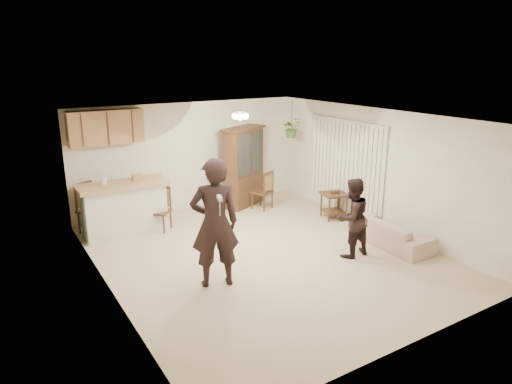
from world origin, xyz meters
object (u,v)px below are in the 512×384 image
sofa (391,226)px  china_hutch (244,167)px  chair_hutch_right (262,198)px  adult (215,231)px  child (352,221)px  chair_hutch_left (160,218)px  side_table (334,205)px  chair_bar (93,219)px

sofa → china_hutch: (-1.16, 3.62, 0.58)m
chair_hutch_right → adult: bearing=24.3°
adult → child: bearing=-170.0°
china_hutch → adult: bearing=-150.9°
sofa → china_hutch: 3.84m
sofa → chair_hutch_right: chair_hutch_right is taller
chair_hutch_left → china_hutch: bearing=60.0°
china_hutch → side_table: china_hutch is taller
adult → child: 2.59m
sofa → adult: size_ratio=1.04×
sofa → adult: 3.64m
side_table → chair_hutch_left: bearing=159.8°
china_hutch → chair_hutch_left: 2.52m
china_hutch → chair_bar: size_ratio=1.83×
chair_bar → adult: bearing=-97.8°
chair_bar → chair_hutch_left: 1.35m
sofa → chair_hutch_left: chair_hutch_left is taller
adult → chair_bar: size_ratio=1.72×
side_table → chair_bar: chair_bar is taller
adult → chair_hutch_right: 3.92m
sofa → adult: adult is taller
chair_hutch_left → sofa: bearing=5.5°
sofa → child: 1.07m
chair_bar → chair_hutch_right: bearing=-34.4°
chair_bar → side_table: bearing=-48.4°
chair_bar → chair_hutch_left: (1.21, -0.61, -0.04)m
sofa → side_table: 1.73m
china_hutch → chair_bar: china_hutch is taller
china_hutch → side_table: 2.34m
child → chair_bar: 5.20m
child → chair_hutch_right: bearing=-93.0°
sofa → child: child is taller
sofa → child: (-1.02, 0.01, 0.31)m
side_table → chair_hutch_right: 1.73m
adult → child: size_ratio=1.33×
child → chair_hutch_right: 3.14m
china_hutch → chair_hutch_left: china_hutch is taller
sofa → chair_hutch_left: (-3.51, 3.05, -0.11)m
child → china_hutch: china_hutch is taller
child → chair_bar: bearing=-45.9°
side_table → chair_hutch_right: (-1.01, 1.40, -0.04)m
china_hutch → side_table: (1.23, -1.89, -0.64)m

